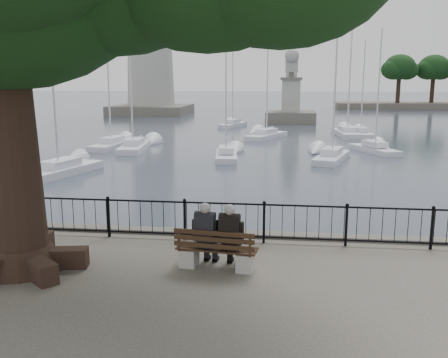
% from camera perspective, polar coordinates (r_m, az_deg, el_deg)
% --- Properties ---
extents(harbor, '(260.00, 260.00, 1.20)m').
position_cam_1_polar(harbor, '(13.32, 0.27, -8.47)').
color(harbor, '#54514B').
rests_on(harbor, ground).
extents(railing, '(22.06, 0.06, 1.00)m').
position_cam_1_polar(railing, '(12.52, 0.00, -4.68)').
color(railing, black).
rests_on(railing, ground).
extents(bench, '(1.79, 0.73, 0.92)m').
position_cam_1_polar(bench, '(10.82, -0.88, -8.61)').
color(bench, '#989691').
rests_on(bench, ground).
extents(person_left, '(0.45, 0.76, 1.46)m').
position_cam_1_polar(person_left, '(10.86, -1.96, -6.59)').
color(person_left, black).
rests_on(person_left, ground).
extents(person_right, '(0.45, 0.76, 1.46)m').
position_cam_1_polar(person_right, '(10.73, 0.81, -6.81)').
color(person_right, black).
rests_on(person_right, ground).
extents(lighthouse, '(10.72, 10.72, 32.58)m').
position_cam_1_polar(lighthouse, '(74.57, -8.57, 17.99)').
color(lighthouse, '#54514B').
rests_on(lighthouse, ground).
extents(lion_monument, '(5.74, 5.74, 8.53)m').
position_cam_1_polar(lion_monument, '(59.45, 7.63, 8.45)').
color(lion_monument, '#54514B').
rests_on(lion_monument, ground).
extents(sailboat_a, '(2.87, 5.69, 9.62)m').
position_cam_1_polar(sailboat_a, '(27.96, -18.13, 1.05)').
color(sailboat_a, silver).
rests_on(sailboat_a, ground).
extents(sailboat_b, '(1.82, 4.79, 9.90)m').
position_cam_1_polar(sailboat_b, '(31.97, 0.27, 2.88)').
color(sailboat_b, silver).
rests_on(sailboat_b, ground).
extents(sailboat_c, '(2.79, 5.33, 9.66)m').
position_cam_1_polar(sailboat_c, '(31.93, 12.21, 2.59)').
color(sailboat_c, silver).
rests_on(sailboat_c, ground).
extents(sailboat_d, '(3.05, 4.83, 8.51)m').
position_cam_1_polar(sailboat_d, '(36.33, 16.80, 3.37)').
color(sailboat_d, silver).
rests_on(sailboat_d, ground).
extents(sailboat_e, '(2.04, 5.46, 13.02)m').
position_cam_1_polar(sailboat_e, '(38.05, -12.63, 4.07)').
color(sailboat_e, silver).
rests_on(sailboat_e, ground).
extents(sailboat_f, '(3.58, 5.65, 11.04)m').
position_cam_1_polar(sailboat_f, '(43.35, 4.89, 5.08)').
color(sailboat_f, silver).
rests_on(sailboat_f, ground).
extents(sailboat_g, '(2.25, 5.05, 8.53)m').
position_cam_1_polar(sailboat_g, '(46.64, 15.28, 5.11)').
color(sailboat_g, silver).
rests_on(sailboat_g, ground).
extents(sailboat_h, '(2.77, 5.04, 10.97)m').
position_cam_1_polar(sailboat_h, '(53.78, 1.01, 6.35)').
color(sailboat_h, silver).
rests_on(sailboat_h, ground).
extents(sailboat_i, '(2.25, 6.14, 11.69)m').
position_cam_1_polar(sailboat_i, '(46.45, 13.85, 5.22)').
color(sailboat_i, silver).
rests_on(sailboat_i, ground).
extents(sailboat_j, '(2.16, 5.76, 12.86)m').
position_cam_1_polar(sailboat_j, '(36.49, -10.21, 3.84)').
color(sailboat_j, silver).
rests_on(sailboat_j, ground).
extents(far_shore, '(30.00, 8.60, 9.18)m').
position_cam_1_polar(far_shore, '(92.10, 22.54, 9.85)').
color(far_shore, '#514A41').
rests_on(far_shore, ground).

